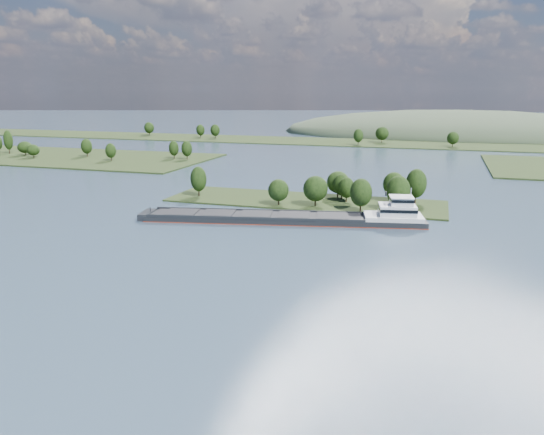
% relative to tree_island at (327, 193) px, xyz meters
% --- Properties ---
extents(ground, '(1800.00, 1800.00, 0.00)m').
position_rel_tree_island_xyz_m(ground, '(-8.40, -59.24, -3.89)').
color(ground, '#36475D').
rests_on(ground, ground).
extents(tree_island, '(100.00, 31.00, 13.55)m').
position_rel_tree_island_xyz_m(tree_island, '(0.00, 0.00, 0.00)').
color(tree_island, '#223115').
rests_on(tree_island, ground).
extents(back_shoreline, '(900.00, 60.00, 14.46)m').
position_rel_tree_island_xyz_m(back_shoreline, '(0.17, 220.67, -3.14)').
color(back_shoreline, '#223115').
rests_on(back_shoreline, ground).
extents(hill_west, '(320.00, 160.00, 44.00)m').
position_rel_tree_island_xyz_m(hill_west, '(51.60, 320.76, -3.89)').
color(hill_west, '#394832').
rests_on(hill_west, ground).
extents(cargo_barge, '(88.98, 27.96, 11.99)m').
position_rel_tree_island_xyz_m(cargo_barge, '(-2.27, -28.56, -2.38)').
color(cargo_barge, black).
rests_on(cargo_barge, ground).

